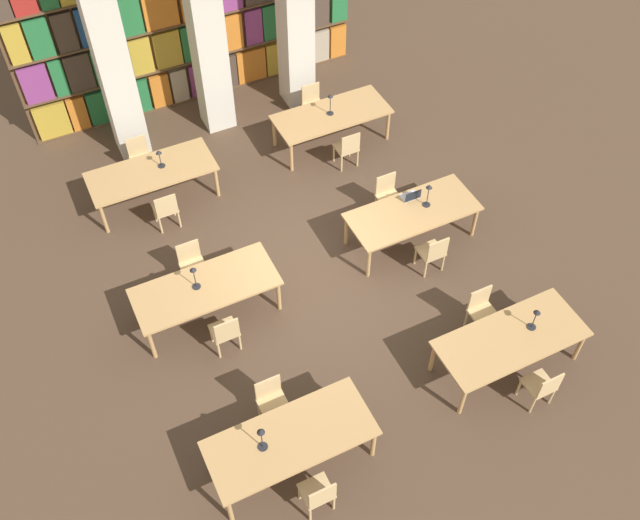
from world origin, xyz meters
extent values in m
plane|color=#4C3828|center=(0.00, 0.00, 0.00)|extent=(40.00, 40.00, 0.00)
cube|color=brown|center=(0.00, 5.78, 0.01)|extent=(7.30, 0.35, 0.03)
cube|color=#B7932D|center=(-3.22, 5.75, 0.42)|extent=(0.66, 0.20, 0.77)
cube|color=orange|center=(-2.68, 5.75, 0.42)|extent=(0.36, 0.20, 0.77)
cube|color=#236B38|center=(-2.15, 5.75, 0.42)|extent=(0.62, 0.20, 0.77)
cube|color=#236B38|center=(-1.48, 5.75, 0.42)|extent=(0.66, 0.20, 0.77)
cube|color=orange|center=(-0.89, 5.75, 0.42)|extent=(0.41, 0.20, 0.77)
cube|color=tan|center=(-0.47, 5.75, 0.42)|extent=(0.35, 0.20, 0.77)
cube|color=#84387A|center=(-0.04, 5.75, 0.42)|extent=(0.36, 0.20, 0.77)
cube|color=#47382D|center=(0.53, 5.75, 0.42)|extent=(0.65, 0.20, 0.77)
cube|color=orange|center=(1.22, 5.75, 0.42)|extent=(0.67, 0.20, 0.77)
cube|color=#B7932D|center=(1.83, 5.75, 0.42)|extent=(0.47, 0.20, 0.77)
cube|color=#236B38|center=(2.28, 5.75, 0.42)|extent=(0.28, 0.20, 0.77)
cube|color=tan|center=(2.82, 5.75, 0.42)|extent=(0.67, 0.20, 0.77)
cube|color=orange|center=(3.39, 5.75, 0.42)|extent=(0.39, 0.20, 0.77)
cube|color=brown|center=(0.00, 5.78, 0.93)|extent=(7.30, 0.35, 0.03)
cube|color=#84387A|center=(-3.28, 5.75, 1.35)|extent=(0.54, 0.20, 0.80)
cube|color=#236B38|center=(-2.83, 5.75, 1.35)|extent=(0.26, 0.20, 0.80)
cube|color=#47382D|center=(-2.42, 5.75, 1.35)|extent=(0.51, 0.20, 0.80)
cube|color=#236B38|center=(-1.78, 5.75, 1.35)|extent=(0.70, 0.20, 0.80)
cube|color=#B7932D|center=(-1.14, 5.75, 1.35)|extent=(0.44, 0.20, 0.80)
cube|color=#B7932D|center=(-0.58, 5.75, 1.35)|extent=(0.56, 0.20, 0.80)
cube|color=#236B38|center=(0.04, 5.75, 1.35)|extent=(0.61, 0.20, 0.80)
cube|color=orange|center=(0.73, 5.75, 1.35)|extent=(0.70, 0.20, 0.80)
cube|color=#84387A|center=(1.34, 5.75, 1.35)|extent=(0.39, 0.20, 0.80)
cube|color=#236B38|center=(1.74, 5.75, 1.35)|extent=(0.37, 0.20, 0.80)
cube|color=orange|center=(2.29, 5.75, 1.35)|extent=(0.62, 0.20, 0.80)
cube|color=#47382D|center=(2.90, 5.75, 1.35)|extent=(0.49, 0.20, 0.80)
cube|color=#236B38|center=(3.41, 5.75, 1.35)|extent=(0.38, 0.20, 0.80)
cube|color=brown|center=(0.00, 5.78, 1.85)|extent=(7.30, 0.35, 0.03)
cube|color=#B7932D|center=(-3.37, 5.75, 2.26)|extent=(0.35, 0.20, 0.80)
cube|color=#236B38|center=(-2.94, 5.75, 2.26)|extent=(0.44, 0.20, 0.80)
cube|color=#47382D|center=(-2.46, 5.75, 2.26)|extent=(0.39, 0.20, 0.80)
cube|color=navy|center=(-1.97, 5.75, 2.26)|extent=(0.47, 0.20, 0.80)
cube|color=#236B38|center=(-1.31, 5.75, 2.26)|extent=(0.69, 0.20, 0.80)
cube|color=orange|center=(-0.58, 5.75, 2.26)|extent=(0.69, 0.20, 0.80)
cube|color=beige|center=(-1.87, 4.67, 3.00)|extent=(0.60, 0.60, 6.00)
cube|color=tan|center=(-1.80, -3.04, 0.72)|extent=(2.35, 1.00, 0.04)
cylinder|color=tan|center=(-2.89, -3.46, 0.35)|extent=(0.07, 0.07, 0.70)
cylinder|color=tan|center=(-0.70, -3.46, 0.35)|extent=(0.07, 0.07, 0.70)
cylinder|color=tan|center=(-2.89, -2.62, 0.35)|extent=(0.07, 0.07, 0.70)
cylinder|color=tan|center=(-0.70, -2.62, 0.35)|extent=(0.07, 0.07, 0.70)
cylinder|color=tan|center=(-1.93, -3.59, 0.20)|extent=(0.04, 0.04, 0.40)
cylinder|color=tan|center=(-1.57, -3.59, 0.20)|extent=(0.04, 0.04, 0.40)
cylinder|color=tan|center=(-1.93, -3.93, 0.20)|extent=(0.04, 0.04, 0.40)
cylinder|color=tan|center=(-1.57, -3.93, 0.20)|extent=(0.04, 0.04, 0.40)
cube|color=tan|center=(-1.75, -3.76, 0.42)|extent=(0.42, 0.40, 0.04)
cube|color=tan|center=(-1.75, -3.95, 0.65)|extent=(0.40, 0.03, 0.42)
cylinder|color=tan|center=(-1.57, -2.49, 0.20)|extent=(0.04, 0.04, 0.40)
cylinder|color=tan|center=(-1.93, -2.49, 0.20)|extent=(0.04, 0.04, 0.40)
cylinder|color=tan|center=(-1.57, -2.15, 0.20)|extent=(0.04, 0.04, 0.40)
cylinder|color=tan|center=(-1.93, -2.15, 0.20)|extent=(0.04, 0.04, 0.40)
cube|color=tan|center=(-1.75, -2.32, 0.42)|extent=(0.42, 0.40, 0.04)
cube|color=tan|center=(-1.75, -2.14, 0.65)|extent=(0.40, 0.03, 0.42)
cylinder|color=#232328|center=(-2.19, -3.01, 0.75)|extent=(0.14, 0.14, 0.01)
cylinder|color=#232328|center=(-2.19, -3.01, 0.96)|extent=(0.02, 0.02, 0.42)
cone|color=#232328|center=(-2.19, -3.01, 1.21)|extent=(0.11, 0.11, 0.07)
cube|color=tan|center=(1.92, -3.03, 0.72)|extent=(2.35, 1.00, 0.04)
cylinder|color=tan|center=(0.82, -3.45, 0.35)|extent=(0.07, 0.07, 0.70)
cylinder|color=tan|center=(3.01, -3.45, 0.35)|extent=(0.07, 0.07, 0.70)
cylinder|color=tan|center=(0.82, -2.61, 0.35)|extent=(0.07, 0.07, 0.70)
cylinder|color=tan|center=(3.01, -2.61, 0.35)|extent=(0.07, 0.07, 0.70)
cylinder|color=tan|center=(1.79, -3.58, 0.20)|extent=(0.04, 0.04, 0.40)
cylinder|color=tan|center=(2.15, -3.58, 0.20)|extent=(0.04, 0.04, 0.40)
cylinder|color=tan|center=(1.79, -3.92, 0.20)|extent=(0.04, 0.04, 0.40)
cylinder|color=tan|center=(2.15, -3.92, 0.20)|extent=(0.04, 0.04, 0.40)
cube|color=tan|center=(1.97, -3.75, 0.42)|extent=(0.42, 0.40, 0.04)
cube|color=tan|center=(1.97, -3.93, 0.65)|extent=(0.40, 0.03, 0.42)
cylinder|color=tan|center=(2.15, -2.48, 0.20)|extent=(0.04, 0.04, 0.40)
cylinder|color=tan|center=(1.79, -2.48, 0.20)|extent=(0.04, 0.04, 0.40)
cylinder|color=tan|center=(2.15, -2.14, 0.20)|extent=(0.04, 0.04, 0.40)
cylinder|color=tan|center=(1.79, -2.14, 0.20)|extent=(0.04, 0.04, 0.40)
cube|color=tan|center=(1.97, -2.31, 0.42)|extent=(0.42, 0.40, 0.04)
cube|color=tan|center=(1.97, -2.12, 0.65)|extent=(0.40, 0.03, 0.42)
cylinder|color=#232328|center=(2.30, -3.00, 0.75)|extent=(0.14, 0.14, 0.01)
cylinder|color=#232328|center=(2.30, -3.00, 0.94)|extent=(0.02, 0.02, 0.36)
cone|color=#232328|center=(2.30, -3.00, 1.15)|extent=(0.11, 0.11, 0.07)
cube|color=tan|center=(-1.94, -0.04, 0.72)|extent=(2.35, 1.00, 0.04)
cylinder|color=tan|center=(-3.03, -0.46, 0.35)|extent=(0.07, 0.07, 0.70)
cylinder|color=tan|center=(-0.84, -0.46, 0.35)|extent=(0.07, 0.07, 0.70)
cylinder|color=tan|center=(-3.03, 0.38, 0.35)|extent=(0.07, 0.07, 0.70)
cylinder|color=tan|center=(-0.84, 0.38, 0.35)|extent=(0.07, 0.07, 0.70)
cylinder|color=tan|center=(-2.10, -0.59, 0.20)|extent=(0.04, 0.04, 0.40)
cylinder|color=tan|center=(-1.74, -0.59, 0.20)|extent=(0.04, 0.04, 0.40)
cylinder|color=tan|center=(-2.10, -0.93, 0.20)|extent=(0.04, 0.04, 0.40)
cylinder|color=tan|center=(-1.74, -0.93, 0.20)|extent=(0.04, 0.04, 0.40)
cube|color=tan|center=(-1.92, -0.76, 0.42)|extent=(0.42, 0.40, 0.04)
cube|color=tan|center=(-1.92, -0.94, 0.65)|extent=(0.40, 0.03, 0.42)
cylinder|color=tan|center=(-1.74, 0.51, 0.20)|extent=(0.04, 0.04, 0.40)
cylinder|color=tan|center=(-2.10, 0.51, 0.20)|extent=(0.04, 0.04, 0.40)
cylinder|color=tan|center=(-1.74, 0.85, 0.20)|extent=(0.04, 0.04, 0.40)
cylinder|color=tan|center=(-2.10, 0.85, 0.20)|extent=(0.04, 0.04, 0.40)
cube|color=tan|center=(-1.92, 0.68, 0.42)|extent=(0.42, 0.40, 0.04)
cube|color=tan|center=(-1.92, 0.87, 0.65)|extent=(0.40, 0.03, 0.42)
cylinder|color=#232328|center=(-2.06, 0.01, 0.75)|extent=(0.14, 0.14, 0.01)
cylinder|color=#232328|center=(-2.06, 0.01, 0.96)|extent=(0.02, 0.02, 0.40)
cone|color=#232328|center=(-2.06, 0.01, 1.19)|extent=(0.11, 0.11, 0.07)
cube|color=tan|center=(1.95, -0.06, 0.72)|extent=(2.35, 1.00, 0.04)
cylinder|color=tan|center=(0.85, -0.48, 0.35)|extent=(0.07, 0.07, 0.70)
cylinder|color=tan|center=(3.04, -0.48, 0.35)|extent=(0.07, 0.07, 0.70)
cylinder|color=tan|center=(0.85, 0.36, 0.35)|extent=(0.07, 0.07, 0.70)
cylinder|color=tan|center=(3.04, 0.36, 0.35)|extent=(0.07, 0.07, 0.70)
cylinder|color=tan|center=(1.73, -0.61, 0.20)|extent=(0.04, 0.04, 0.40)
cylinder|color=tan|center=(2.09, -0.61, 0.20)|extent=(0.04, 0.04, 0.40)
cylinder|color=tan|center=(1.73, -0.95, 0.20)|extent=(0.04, 0.04, 0.40)
cylinder|color=tan|center=(2.09, -0.95, 0.20)|extent=(0.04, 0.04, 0.40)
cube|color=tan|center=(1.91, -0.78, 0.42)|extent=(0.42, 0.40, 0.04)
cube|color=tan|center=(1.91, -0.96, 0.65)|extent=(0.40, 0.03, 0.42)
cylinder|color=tan|center=(2.09, 0.49, 0.20)|extent=(0.04, 0.04, 0.40)
cylinder|color=tan|center=(1.73, 0.49, 0.20)|extent=(0.04, 0.04, 0.40)
cylinder|color=tan|center=(2.09, 0.83, 0.20)|extent=(0.04, 0.04, 0.40)
cylinder|color=tan|center=(1.73, 0.83, 0.20)|extent=(0.04, 0.04, 0.40)
cube|color=tan|center=(1.91, 0.66, 0.42)|extent=(0.42, 0.40, 0.04)
cube|color=tan|center=(1.91, 0.85, 0.65)|extent=(0.40, 0.03, 0.42)
cylinder|color=#232328|center=(2.24, -0.04, 0.75)|extent=(0.14, 0.14, 0.01)
cylinder|color=#232328|center=(2.24, -0.04, 0.96)|extent=(0.02, 0.02, 0.41)
cone|color=#232328|center=(2.24, -0.04, 1.20)|extent=(0.11, 0.11, 0.07)
cube|color=silver|center=(2.08, 0.28, 0.75)|extent=(0.32, 0.22, 0.01)
cube|color=black|center=(2.08, 0.17, 0.85)|extent=(0.32, 0.01, 0.20)
cube|color=tan|center=(-1.90, 2.98, 0.72)|extent=(2.35, 1.00, 0.04)
cylinder|color=tan|center=(-2.99, 2.56, 0.35)|extent=(0.07, 0.07, 0.70)
cylinder|color=tan|center=(-0.80, 2.56, 0.35)|extent=(0.07, 0.07, 0.70)
cylinder|color=tan|center=(-2.99, 3.40, 0.35)|extent=(0.07, 0.07, 0.70)
cylinder|color=tan|center=(-0.80, 3.40, 0.35)|extent=(0.07, 0.07, 0.70)
cylinder|color=tan|center=(-2.10, 2.43, 0.20)|extent=(0.04, 0.04, 0.40)
cylinder|color=tan|center=(-1.74, 2.43, 0.20)|extent=(0.04, 0.04, 0.40)
cylinder|color=tan|center=(-2.10, 2.09, 0.20)|extent=(0.04, 0.04, 0.40)
cylinder|color=tan|center=(-1.74, 2.09, 0.20)|extent=(0.04, 0.04, 0.40)
cube|color=tan|center=(-1.92, 2.26, 0.42)|extent=(0.42, 0.40, 0.04)
cube|color=tan|center=(-1.92, 2.08, 0.65)|extent=(0.40, 0.03, 0.42)
cylinder|color=tan|center=(-1.74, 3.53, 0.20)|extent=(0.04, 0.04, 0.40)
cylinder|color=tan|center=(-2.10, 3.53, 0.20)|extent=(0.04, 0.04, 0.40)
cylinder|color=tan|center=(-1.74, 3.87, 0.20)|extent=(0.04, 0.04, 0.40)
cylinder|color=tan|center=(-2.10, 3.87, 0.20)|extent=(0.04, 0.04, 0.40)
cube|color=tan|center=(-1.92, 3.70, 0.42)|extent=(0.42, 0.40, 0.04)
cube|color=tan|center=(-1.92, 3.88, 0.65)|extent=(0.40, 0.03, 0.42)
cylinder|color=#232328|center=(-1.68, 3.02, 0.75)|extent=(0.14, 0.14, 0.01)
cylinder|color=#232328|center=(-1.68, 3.02, 0.91)|extent=(0.02, 0.02, 0.30)
cone|color=#232328|center=(-1.68, 3.02, 1.09)|extent=(0.11, 0.11, 0.07)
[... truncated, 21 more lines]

